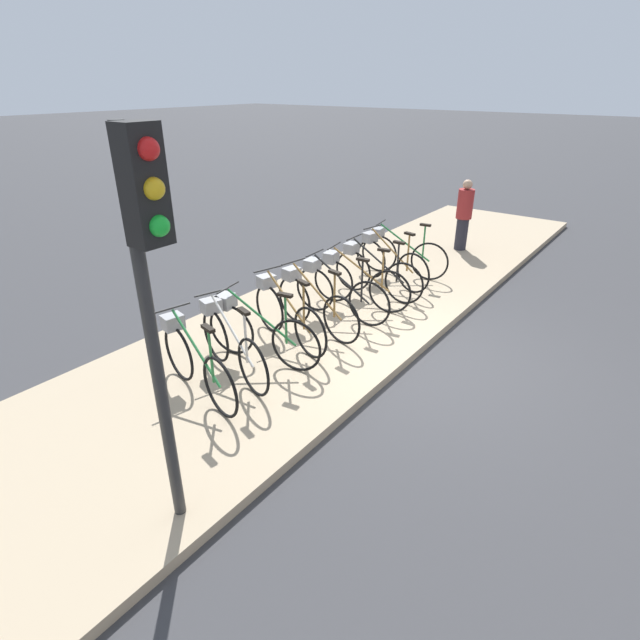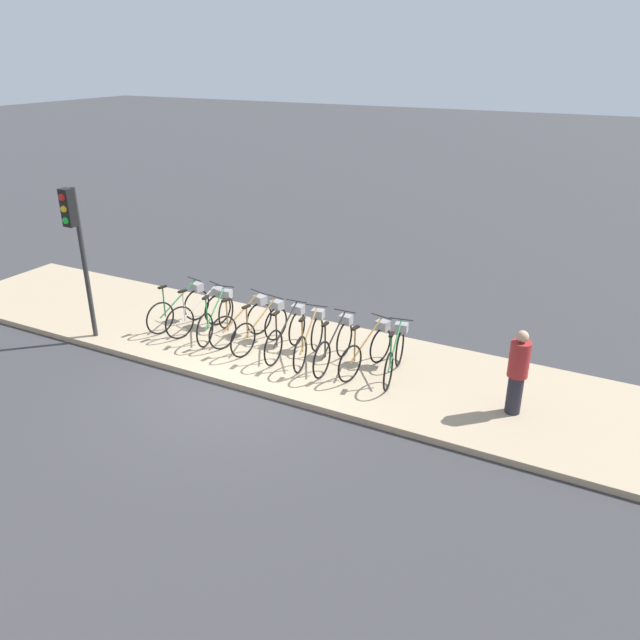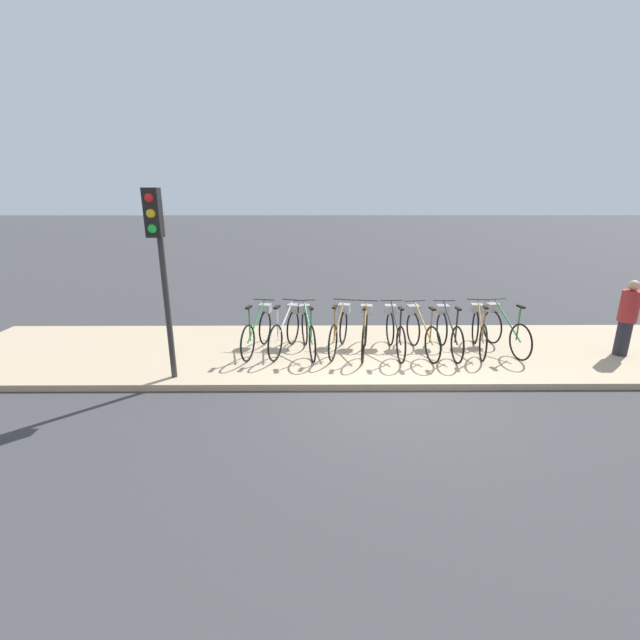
# 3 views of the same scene
# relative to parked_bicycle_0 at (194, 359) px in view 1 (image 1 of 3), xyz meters

# --- Properties ---
(ground_plane) EXTENTS (120.00, 120.00, 0.00)m
(ground_plane) POSITION_rel_parked_bicycle_0_xyz_m (2.50, -1.67, -0.58)
(ground_plane) COLOR #38383A
(sidewalk) EXTENTS (17.51, 3.39, 0.12)m
(sidewalk) POSITION_rel_parked_bicycle_0_xyz_m (2.50, 0.02, -0.52)
(sidewalk) COLOR tan
(sidewalk) RESTS_ON ground_plane
(parked_bicycle_0) EXTENTS (0.54, 1.70, 1.06)m
(parked_bicycle_0) POSITION_rel_parked_bicycle_0_xyz_m (0.00, 0.00, 0.00)
(parked_bicycle_0) COLOR black
(parked_bicycle_0) RESTS_ON sidewalk
(parked_bicycle_1) EXTENTS (0.64, 1.67, 1.06)m
(parked_bicycle_1) POSITION_rel_parked_bicycle_0_xyz_m (0.57, -0.01, 0.00)
(parked_bicycle_1) COLOR black
(parked_bicycle_1) RESTS_ON sidewalk
(parked_bicycle_2) EXTENTS (0.49, 1.72, 1.06)m
(parked_bicycle_2) POSITION_rel_parked_bicycle_0_xyz_m (1.01, -0.06, 0.00)
(parked_bicycle_2) COLOR black
(parked_bicycle_2) RESTS_ON sidewalk
(parked_bicycle_3) EXTENTS (0.60, 1.69, 1.06)m
(parked_bicycle_3) POSITION_rel_parked_bicycle_0_xyz_m (1.67, 0.01, 0.00)
(parked_bicycle_3) COLOR black
(parked_bicycle_3) RESTS_ON sidewalk
(parked_bicycle_4) EXTENTS (0.47, 1.72, 1.06)m
(parked_bicycle_4) POSITION_rel_parked_bicycle_0_xyz_m (2.18, -0.09, 0.00)
(parked_bicycle_4) COLOR black
(parked_bicycle_4) RESTS_ON sidewalk
(parked_bicycle_5) EXTENTS (0.46, 1.74, 1.06)m
(parked_bicycle_5) POSITION_rel_parked_bicycle_0_xyz_m (2.79, -0.10, 0.00)
(parked_bicycle_5) COLOR black
(parked_bicycle_5) RESTS_ON sidewalk
(parked_bicycle_6) EXTENTS (0.46, 1.72, 1.06)m
(parked_bicycle_6) POSITION_rel_parked_bicycle_0_xyz_m (3.32, -0.12, 0.00)
(parked_bicycle_6) COLOR black
(parked_bicycle_6) RESTS_ON sidewalk
(parked_bicycle_7) EXTENTS (0.46, 1.74, 1.06)m
(parked_bicycle_7) POSITION_rel_parked_bicycle_0_xyz_m (3.88, -0.12, 0.00)
(parked_bicycle_7) COLOR black
(parked_bicycle_7) RESTS_ON sidewalk
(parked_bicycle_8) EXTENTS (0.52, 1.71, 1.06)m
(parked_bicycle_8) POSITION_rel_parked_bicycle_0_xyz_m (4.53, -0.02, 0.00)
(parked_bicycle_8) COLOR black
(parked_bicycle_8) RESTS_ON sidewalk
(parked_bicycle_9) EXTENTS (0.46, 1.72, 1.06)m
(parked_bicycle_9) POSITION_rel_parked_bicycle_0_xyz_m (5.07, 0.02, 0.00)
(parked_bicycle_9) COLOR black
(parked_bicycle_9) RESTS_ON sidewalk
(pedestrian) EXTENTS (0.34, 0.34, 1.53)m
(pedestrian) POSITION_rel_parked_bicycle_0_xyz_m (7.34, -0.29, 0.33)
(pedestrian) COLOR #23232D
(pedestrian) RESTS_ON sidewalk
(traffic_light) EXTENTS (0.24, 0.40, 3.22)m
(traffic_light) POSITION_rel_parked_bicycle_0_xyz_m (-1.33, -1.44, 1.87)
(traffic_light) COLOR #2D2D2D
(traffic_light) RESTS_ON sidewalk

